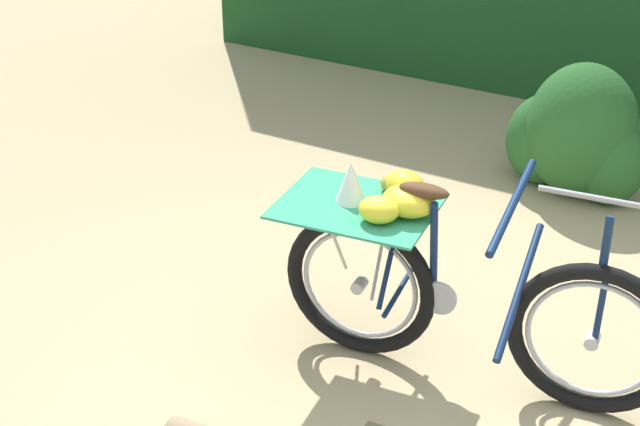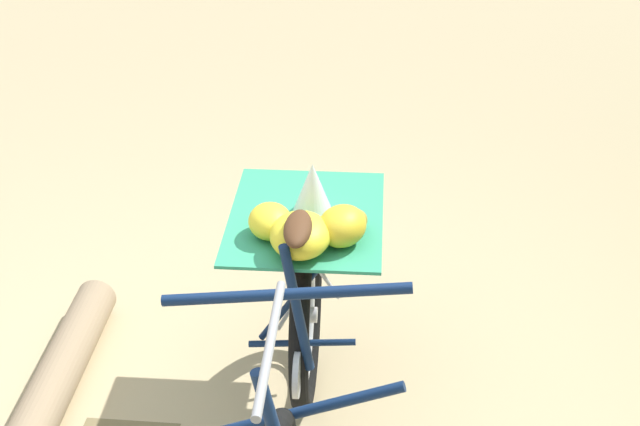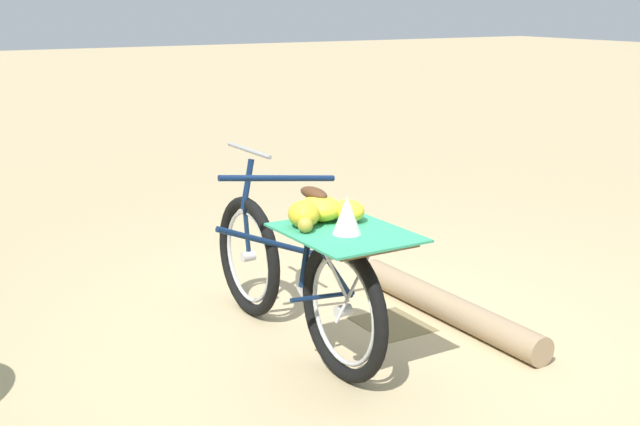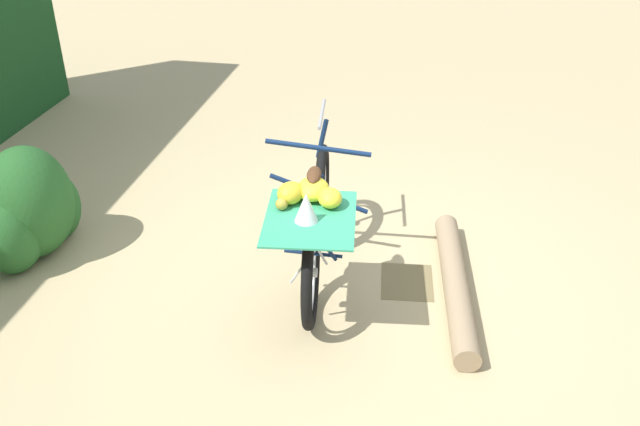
% 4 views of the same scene
% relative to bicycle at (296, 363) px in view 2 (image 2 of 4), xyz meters
% --- Properties ---
extents(bicycle, '(1.78, 0.71, 1.03)m').
position_rel_bicycle_xyz_m(bicycle, '(0.00, 0.00, 0.00)').
color(bicycle, black).
rests_on(bicycle, ground_plane).
extents(fallen_log, '(1.56, 0.19, 0.17)m').
position_rel_bicycle_xyz_m(fallen_log, '(-0.07, -0.97, -0.40)').
color(fallen_log, '#937A5B').
rests_on(fallen_log, ground_plane).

